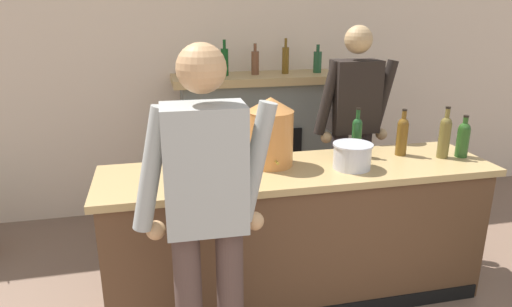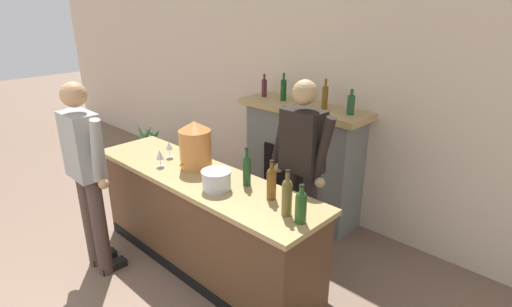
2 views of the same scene
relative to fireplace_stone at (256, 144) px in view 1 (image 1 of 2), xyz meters
The scene contains 14 objects.
wall_back_panel 0.76m from the fireplace_stone, 122.26° to the left, with size 12.00×0.07×2.75m.
bar_counter 1.45m from the fireplace_stone, 91.93° to the right, with size 2.51×0.65×0.94m.
fireplace_stone is the anchor object (origin of this frame).
person_customer 2.28m from the fireplace_stone, 108.59° to the right, with size 0.66×0.31×1.78m.
person_bartender 1.05m from the fireplace_stone, 53.78° to the right, with size 0.66×0.31×1.78m.
copper_dispenser 1.44m from the fireplace_stone, 99.12° to the right, with size 0.30×0.33×0.44m.
ice_bucket_steel 1.58m from the fireplace_stone, 79.88° to the right, with size 0.25×0.25×0.16m.
wine_bottle_rose_blush 1.42m from the fireplace_stone, 72.94° to the right, with size 0.07×0.07×0.33m.
wine_bottle_chardonnay_pale 1.57m from the fireplace_stone, 62.09° to the right, with size 0.07×0.07×0.32m.
wine_bottle_burgundy_dark 1.79m from the fireplace_stone, 56.69° to the right, with size 0.07×0.07×0.35m.
wine_bottle_cabernet_heavy 1.87m from the fireplace_stone, 53.37° to the right, with size 0.08×0.08×0.29m.
wine_glass_front_right 1.54m from the fireplace_stone, 113.51° to the right, with size 0.07×0.07×0.16m.
wine_glass_near_bucket 1.67m from the fireplace_stone, 106.54° to the right, with size 0.07×0.07×0.16m.
wine_glass_by_dispenser 1.40m from the fireplace_stone, 113.51° to the right, with size 0.08×0.08×0.16m.
Camera 1 is at (-0.75, 0.20, 1.92)m, focal length 32.00 mm.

